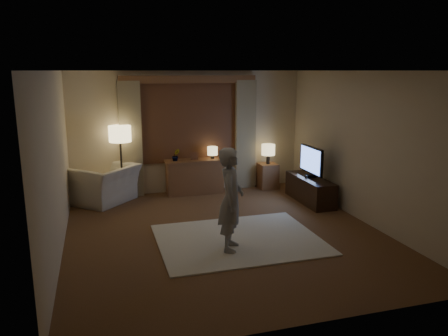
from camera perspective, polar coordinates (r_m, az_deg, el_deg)
name	(u,v)px	position (r m, az deg, el deg)	size (l,w,h in m)	color
room	(217,148)	(7.31, -0.96, 2.64)	(5.04, 5.54, 2.64)	brown
rug	(239,239)	(6.94, 1.92, -9.29)	(2.50, 2.00, 0.02)	beige
sideboard	(195,177)	(9.42, -3.85, -1.23)	(1.20, 0.40, 0.70)	brown
picture_frame	(194,157)	(9.33, -3.89, 1.46)	(0.16, 0.02, 0.20)	brown
plant	(176,156)	(9.24, -6.31, 1.62)	(0.17, 0.13, 0.30)	#999999
table_lamp_sideboard	(212,151)	(9.40, -1.51, 2.18)	(0.22, 0.22, 0.30)	black
floor_lamp	(120,138)	(9.01, -13.41, 3.85)	(0.44, 0.44, 1.52)	black
armchair	(105,184)	(9.06, -15.26, -2.05)	(1.16, 1.01, 0.75)	beige
side_table	(268,176)	(9.88, 5.73, -1.03)	(0.40, 0.40, 0.56)	brown
table_lamp_side	(268,150)	(9.76, 5.80, 2.32)	(0.30, 0.30, 0.44)	black
tv_stand	(310,190)	(8.98, 11.18, -2.80)	(0.45, 1.40, 0.50)	black
tv	(311,161)	(8.84, 11.33, 0.94)	(0.21, 0.87, 0.63)	black
person	(231,199)	(6.32, 0.91, -4.12)	(0.55, 0.36, 1.52)	#A4A097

